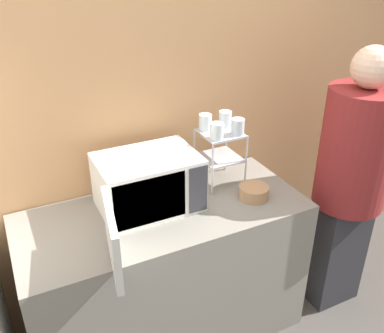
% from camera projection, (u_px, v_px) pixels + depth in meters
% --- Properties ---
extents(wall_back, '(8.00, 0.06, 2.60)m').
position_uv_depth(wall_back, '(135.00, 115.00, 2.38)').
color(wall_back, '#9E7047').
rests_on(wall_back, ground_plane).
extents(counter, '(1.55, 0.67, 0.88)m').
position_uv_depth(counter, '(166.00, 274.00, 2.49)').
color(counter, gray).
rests_on(counter, ground_plane).
extents(microwave, '(0.62, 0.77, 0.30)m').
position_uv_depth(microwave, '(147.00, 185.00, 2.23)').
color(microwave, silver).
rests_on(microwave, counter).
extents(dish_rack, '(0.23, 0.23, 0.32)m').
position_uv_depth(dish_rack, '(220.00, 147.00, 2.46)').
color(dish_rack, '#B2B2B7').
rests_on(dish_rack, counter).
extents(glass_front_left, '(0.07, 0.07, 0.09)m').
position_uv_depth(glass_front_left, '(217.00, 131.00, 2.31)').
color(glass_front_left, silver).
rests_on(glass_front_left, dish_rack).
extents(glass_back_right, '(0.07, 0.07, 0.09)m').
position_uv_depth(glass_back_right, '(225.00, 119.00, 2.47)').
color(glass_back_right, silver).
rests_on(glass_back_right, dish_rack).
extents(glass_front_right, '(0.07, 0.07, 0.09)m').
position_uv_depth(glass_front_right, '(238.00, 127.00, 2.36)').
color(glass_front_right, silver).
rests_on(glass_front_right, dish_rack).
extents(glass_back_left, '(0.07, 0.07, 0.09)m').
position_uv_depth(glass_back_left, '(205.00, 122.00, 2.42)').
color(glass_back_left, silver).
rests_on(glass_back_left, dish_rack).
extents(bowl, '(0.17, 0.17, 0.07)m').
position_uv_depth(bowl, '(254.00, 192.00, 2.38)').
color(bowl, '#AD7F56').
rests_on(bowl, counter).
extents(person, '(0.41, 0.41, 1.69)m').
position_uv_depth(person, '(351.00, 176.00, 2.51)').
color(person, '#2D2D33').
rests_on(person, ground_plane).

